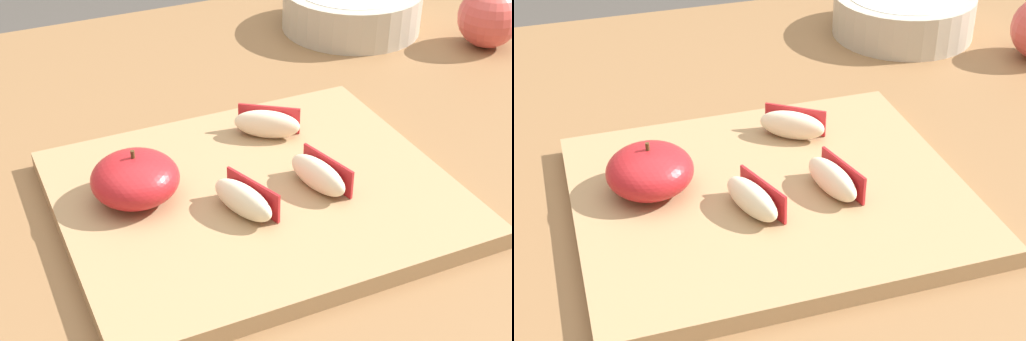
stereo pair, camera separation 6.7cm
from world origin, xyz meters
TOP-DOWN VIEW (x-y plane):
  - dining_table at (0.00, 0.00)m, footprint 1.11×0.89m
  - cutting_board at (-0.02, -0.06)m, footprint 0.35×0.29m
  - apple_half_skin_up at (-0.12, -0.03)m, footprint 0.08×0.08m
  - apple_wedge_middle at (0.03, 0.02)m, footprint 0.07×0.06m
  - apple_wedge_right at (0.03, -0.08)m, footprint 0.04×0.07m
  - apple_wedge_near_knife at (-0.04, -0.09)m, footprint 0.04×0.07m
  - whole_apple_pink_lady at (0.40, 0.14)m, footprint 0.08×0.08m
  - ceramic_fruit_bowl at (0.27, 0.27)m, footprint 0.19×0.19m

SIDE VIEW (x-z plane):
  - dining_table at x=0.00m, z-range 0.27..1.04m
  - cutting_board at x=-0.02m, z-range 0.77..0.79m
  - ceramic_fruit_bowl at x=0.27m, z-range 0.78..0.83m
  - apple_wedge_middle at x=0.03m, z-range 0.79..0.82m
  - apple_wedge_right at x=0.03m, z-range 0.79..0.82m
  - apple_wedge_near_knife at x=-0.04m, z-range 0.79..0.82m
  - apple_half_skin_up at x=-0.12m, z-range 0.79..0.84m
  - whole_apple_pink_lady at x=0.40m, z-range 0.77..0.86m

